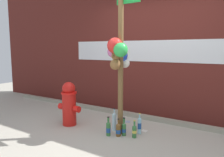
# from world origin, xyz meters

# --- Properties ---
(ground_plane) EXTENTS (14.00, 14.00, 0.00)m
(ground_plane) POSITION_xyz_m (0.00, 0.00, 0.00)
(ground_plane) COLOR #ADA899
(building_wall) EXTENTS (10.00, 0.21, 3.41)m
(building_wall) POSITION_xyz_m (-0.00, 1.66, 1.70)
(building_wall) COLOR #561E19
(building_wall) RESTS_ON ground_plane
(curb_strip) EXTENTS (8.00, 0.12, 0.08)m
(curb_strip) POSITION_xyz_m (0.00, 1.27, 0.04)
(curb_strip) COLOR gray
(curb_strip) RESTS_ON ground_plane
(memorial_post) EXTENTS (0.60, 0.49, 2.61)m
(memorial_post) POSITION_xyz_m (-0.14, 0.29, 1.49)
(memorial_post) COLOR brown
(memorial_post) RESTS_ON ground_plane
(fire_hydrant) EXTENTS (0.49, 0.29, 0.82)m
(fire_hydrant) POSITION_xyz_m (-1.16, 0.18, 0.41)
(fire_hydrant) COLOR red
(fire_hydrant) RESTS_ON ground_plane
(bottle_0) EXTENTS (0.08, 0.08, 0.30)m
(bottle_0) POSITION_xyz_m (-0.09, 0.20, 0.11)
(bottle_0) COLOR brown
(bottle_0) RESTS_ON ground_plane
(bottle_1) EXTENTS (0.06, 0.06, 0.36)m
(bottle_1) POSITION_xyz_m (0.15, 0.48, 0.15)
(bottle_1) COLOR #93CCE0
(bottle_1) RESTS_ON ground_plane
(bottle_2) EXTENTS (0.07, 0.07, 0.29)m
(bottle_2) POSITION_xyz_m (0.16, 0.28, 0.11)
(bottle_2) COLOR #337038
(bottle_2) RESTS_ON ground_plane
(bottle_3) EXTENTS (0.07, 0.07, 0.40)m
(bottle_3) POSITION_xyz_m (-0.29, 0.39, 0.17)
(bottle_3) COLOR #B2DBEA
(bottle_3) RESTS_ON ground_plane
(bottle_4) EXTENTS (0.08, 0.08, 0.37)m
(bottle_4) POSITION_xyz_m (-0.29, 0.58, 0.15)
(bottle_4) COLOR #93CCE0
(bottle_4) RESTS_ON ground_plane
(bottle_5) EXTENTS (0.07, 0.07, 0.32)m
(bottle_5) POSITION_xyz_m (-0.24, 0.13, 0.12)
(bottle_5) COLOR #337038
(bottle_5) RESTS_ON ground_plane
(bottle_6) EXTENTS (0.07, 0.07, 0.30)m
(bottle_6) POSITION_xyz_m (-0.03, 0.28, 0.11)
(bottle_6) COLOR #337038
(bottle_6) RESTS_ON ground_plane
(litter_1) EXTENTS (0.10, 0.10, 0.01)m
(litter_1) POSITION_xyz_m (0.17, 0.65, 0.00)
(litter_1) COLOR silver
(litter_1) RESTS_ON ground_plane
(litter_2) EXTENTS (0.15, 0.16, 0.01)m
(litter_2) POSITION_xyz_m (-0.31, 0.92, 0.00)
(litter_2) COLOR #8C99B2
(litter_2) RESTS_ON ground_plane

